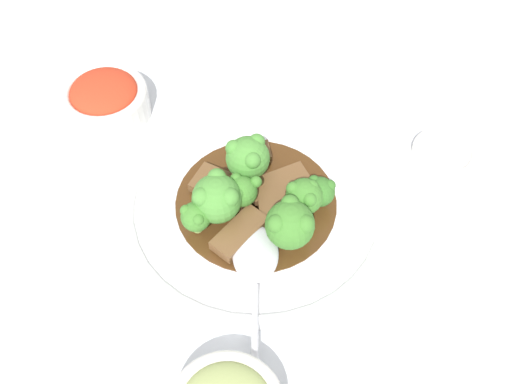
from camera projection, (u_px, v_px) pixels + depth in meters
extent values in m
plane|color=silver|center=(256.00, 210.00, 0.68)|extent=(4.00, 4.00, 0.00)
cylinder|color=white|center=(256.00, 206.00, 0.67)|extent=(0.29, 0.29, 0.01)
torus|color=white|center=(256.00, 203.00, 0.67)|extent=(0.29, 0.29, 0.01)
cylinder|color=#4C2D14|center=(256.00, 202.00, 0.67)|extent=(0.18, 0.18, 0.00)
cube|color=brown|center=(273.00, 207.00, 0.65)|extent=(0.04, 0.05, 0.01)
cube|color=brown|center=(250.00, 153.00, 0.70)|extent=(0.05, 0.04, 0.01)
cube|color=brown|center=(223.00, 187.00, 0.67)|extent=(0.08, 0.06, 0.01)
cube|color=brown|center=(240.00, 233.00, 0.63)|extent=(0.06, 0.07, 0.01)
cube|color=brown|center=(278.00, 183.00, 0.67)|extent=(0.08, 0.07, 0.01)
cylinder|color=#8EB756|center=(303.00, 208.00, 0.65)|extent=(0.01, 0.01, 0.01)
sphere|color=#427F2D|center=(304.00, 197.00, 0.63)|extent=(0.04, 0.04, 0.04)
sphere|color=#427F2D|center=(293.00, 189.00, 0.62)|extent=(0.02, 0.02, 0.02)
sphere|color=#427F2D|center=(309.00, 199.00, 0.62)|extent=(0.02, 0.02, 0.02)
sphere|color=#427F2D|center=(312.00, 183.00, 0.63)|extent=(0.02, 0.02, 0.02)
cylinder|color=#8EB756|center=(218.00, 212.00, 0.65)|extent=(0.02, 0.02, 0.01)
sphere|color=#4C8E38|center=(217.00, 199.00, 0.63)|extent=(0.05, 0.05, 0.05)
sphere|color=#4C8E38|center=(202.00, 197.00, 0.61)|extent=(0.02, 0.02, 0.02)
sphere|color=#4C8E38|center=(230.00, 197.00, 0.61)|extent=(0.02, 0.02, 0.02)
sphere|color=#4C8E38|center=(217.00, 178.00, 0.62)|extent=(0.02, 0.02, 0.02)
cylinder|color=#7FA84C|center=(318.00, 201.00, 0.66)|extent=(0.01, 0.01, 0.01)
sphere|color=#387028|center=(320.00, 192.00, 0.64)|extent=(0.03, 0.03, 0.03)
sphere|color=#387028|center=(318.00, 194.00, 0.63)|extent=(0.01, 0.01, 0.01)
sphere|color=#387028|center=(330.00, 185.00, 0.64)|extent=(0.01, 0.01, 0.01)
sphere|color=#387028|center=(314.00, 181.00, 0.64)|extent=(0.01, 0.01, 0.01)
cylinder|color=#7FA84C|center=(248.00, 172.00, 0.68)|extent=(0.02, 0.02, 0.02)
sphere|color=#4C8E38|center=(248.00, 158.00, 0.66)|extent=(0.05, 0.05, 0.05)
sphere|color=#4C8E38|center=(252.00, 160.00, 0.64)|extent=(0.02, 0.02, 0.02)
sphere|color=#4C8E38|center=(257.00, 142.00, 0.65)|extent=(0.02, 0.02, 0.02)
sphere|color=#4C8E38|center=(234.00, 148.00, 0.65)|extent=(0.02, 0.02, 0.02)
cylinder|color=#8EB756|center=(289.00, 238.00, 0.63)|extent=(0.02, 0.02, 0.01)
sphere|color=#427F2D|center=(290.00, 225.00, 0.61)|extent=(0.05, 0.05, 0.05)
sphere|color=#427F2D|center=(305.00, 224.00, 0.59)|extent=(0.02, 0.02, 0.02)
sphere|color=#427F2D|center=(290.00, 204.00, 0.60)|extent=(0.02, 0.02, 0.02)
sphere|color=#427F2D|center=(277.00, 224.00, 0.59)|extent=(0.02, 0.02, 0.02)
cylinder|color=#8EB756|center=(242.00, 201.00, 0.66)|extent=(0.01, 0.01, 0.01)
sphere|color=#427F2D|center=(242.00, 191.00, 0.64)|extent=(0.03, 0.03, 0.03)
sphere|color=#427F2D|center=(252.00, 185.00, 0.63)|extent=(0.01, 0.01, 0.01)
sphere|color=#427F2D|center=(236.00, 180.00, 0.64)|extent=(0.01, 0.01, 0.01)
sphere|color=#427F2D|center=(238.00, 194.00, 0.63)|extent=(0.01, 0.01, 0.01)
cylinder|color=#8EB756|center=(197.00, 226.00, 0.64)|extent=(0.01, 0.01, 0.01)
sphere|color=#427F2D|center=(196.00, 217.00, 0.62)|extent=(0.03, 0.03, 0.03)
sphere|color=#427F2D|center=(202.00, 206.00, 0.62)|extent=(0.01, 0.01, 0.01)
sphere|color=#427F2D|center=(186.00, 210.00, 0.62)|extent=(0.01, 0.01, 0.01)
sphere|color=#427F2D|center=(198.00, 219.00, 0.61)|extent=(0.01, 0.01, 0.01)
ellipsoid|color=silver|center=(256.00, 253.00, 0.61)|extent=(0.06, 0.08, 0.01)
cylinder|color=silver|center=(255.00, 350.00, 0.56)|extent=(0.03, 0.13, 0.01)
cylinder|color=white|center=(109.00, 113.00, 0.76)|extent=(0.06, 0.06, 0.01)
cylinder|color=white|center=(107.00, 104.00, 0.75)|extent=(0.11, 0.11, 0.04)
torus|color=white|center=(104.00, 93.00, 0.74)|extent=(0.11, 0.11, 0.01)
ellipsoid|color=red|center=(103.00, 91.00, 0.73)|extent=(0.08, 0.08, 0.03)
cylinder|color=white|center=(443.00, 153.00, 0.72)|extent=(0.08, 0.08, 0.01)
torus|color=white|center=(444.00, 151.00, 0.72)|extent=(0.08, 0.08, 0.01)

